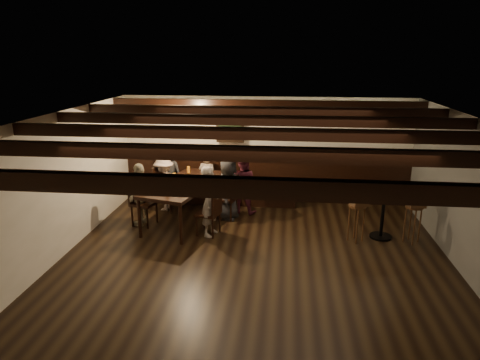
# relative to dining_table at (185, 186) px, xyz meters

# --- Properties ---
(room) EXTENTS (7.00, 7.00, 7.00)m
(room) POSITION_rel_dining_table_xyz_m (1.24, 0.22, 0.32)
(room) COLOR black
(room) RESTS_ON ground
(dining_table) EXTENTS (1.49, 2.37, 0.82)m
(dining_table) POSITION_rel_dining_table_xyz_m (0.00, 0.00, 0.00)
(dining_table) COLOR black
(dining_table) RESTS_ON floor
(chair_left_near) EXTENTS (0.54, 0.54, 0.98)m
(chair_left_near) POSITION_rel_dining_table_xyz_m (-0.59, 0.61, -0.46)
(chair_left_near) COLOR black
(chair_left_near) RESTS_ON floor
(chair_left_far) EXTENTS (0.53, 0.53, 0.95)m
(chair_left_far) POSITION_rel_dining_table_xyz_m (-0.81, -0.26, -0.47)
(chair_left_far) COLOR black
(chair_left_far) RESTS_ON floor
(chair_right_near) EXTENTS (0.50, 0.50, 0.91)m
(chair_right_near) POSITION_rel_dining_table_xyz_m (0.81, 0.26, -0.48)
(chair_right_near) COLOR black
(chair_right_near) RESTS_ON floor
(chair_right_far) EXTENTS (0.49, 0.49, 0.88)m
(chair_right_far) POSITION_rel_dining_table_xyz_m (0.59, -0.61, -0.48)
(chair_right_far) COLOR black
(chair_right_far) RESTS_ON floor
(person_bench_left) EXTENTS (0.75, 0.58, 1.36)m
(person_bench_left) POSITION_rel_dining_table_xyz_m (-0.65, 1.09, -0.07)
(person_bench_left) COLOR #27272A
(person_bench_left) RESTS_ON floor
(person_bench_centre) EXTENTS (0.50, 0.39, 1.22)m
(person_bench_centre) POSITION_rel_dining_table_xyz_m (0.26, 1.02, -0.15)
(person_bench_centre) COLOR gray
(person_bench_centre) RESTS_ON floor
(person_bench_right) EXTENTS (0.72, 0.62, 1.27)m
(person_bench_right) POSITION_rel_dining_table_xyz_m (1.09, 0.65, -0.12)
(person_bench_right) COLOR maroon
(person_bench_right) RESTS_ON floor
(person_left_near) EXTENTS (0.61, 0.85, 1.19)m
(person_left_near) POSITION_rel_dining_table_xyz_m (-0.62, 0.62, -0.16)
(person_left_near) COLOR #AA9590
(person_left_near) RESTS_ON floor
(person_left_far) EXTENTS (0.48, 0.79, 1.27)m
(person_left_far) POSITION_rel_dining_table_xyz_m (-0.84, -0.25, -0.12)
(person_left_far) COLOR #9C967D
(person_left_far) RESTS_ON floor
(person_right_near) EXTENTS (0.56, 0.72, 1.31)m
(person_right_near) POSITION_rel_dining_table_xyz_m (0.84, 0.25, -0.10)
(person_right_near) COLOR #232325
(person_right_near) RESTS_ON floor
(person_right_far) EXTENTS (0.43, 0.55, 1.34)m
(person_right_far) POSITION_rel_dining_table_xyz_m (0.62, -0.62, -0.09)
(person_right_far) COLOR gray
(person_right_far) RESTS_ON floor
(pint_a) EXTENTS (0.07, 0.07, 0.14)m
(pint_a) POSITION_rel_dining_table_xyz_m (-0.10, 0.75, 0.14)
(pint_a) COLOR #BF7219
(pint_a) RESTS_ON dining_table
(pint_b) EXTENTS (0.07, 0.07, 0.14)m
(pint_b) POSITION_rel_dining_table_xyz_m (0.40, 0.57, 0.14)
(pint_b) COLOR #BF7219
(pint_b) RESTS_ON dining_table
(pint_c) EXTENTS (0.07, 0.07, 0.14)m
(pint_c) POSITION_rel_dining_table_xyz_m (-0.27, 0.17, 0.14)
(pint_c) COLOR #BF7219
(pint_c) RESTS_ON dining_table
(pint_d) EXTENTS (0.07, 0.07, 0.14)m
(pint_d) POSITION_rel_dining_table_xyz_m (0.34, 0.12, 0.14)
(pint_d) COLOR silver
(pint_d) RESTS_ON dining_table
(pint_e) EXTENTS (0.07, 0.07, 0.14)m
(pint_e) POSITION_rel_dining_table_xyz_m (-0.32, -0.38, 0.14)
(pint_e) COLOR #BF7219
(pint_e) RESTS_ON dining_table
(pint_f) EXTENTS (0.07, 0.07, 0.14)m
(pint_f) POSITION_rel_dining_table_xyz_m (0.06, -0.58, 0.14)
(pint_f) COLOR silver
(pint_f) RESTS_ON dining_table
(pint_g) EXTENTS (0.07, 0.07, 0.14)m
(pint_g) POSITION_rel_dining_table_xyz_m (-0.15, -0.79, 0.14)
(pint_g) COLOR #BF7219
(pint_g) RESTS_ON dining_table
(plate_near) EXTENTS (0.24, 0.24, 0.01)m
(plate_near) POSITION_rel_dining_table_xyz_m (-0.32, -0.64, 0.08)
(plate_near) COLOR white
(plate_near) RESTS_ON dining_table
(plate_far) EXTENTS (0.24, 0.24, 0.01)m
(plate_far) POSITION_rel_dining_table_xyz_m (0.10, -0.33, 0.08)
(plate_far) COLOR white
(plate_far) RESTS_ON dining_table
(condiment_caddy) EXTENTS (0.15, 0.10, 0.12)m
(condiment_caddy) POSITION_rel_dining_table_xyz_m (-0.01, -0.05, 0.13)
(condiment_caddy) COLOR black
(condiment_caddy) RESTS_ON dining_table
(candle) EXTENTS (0.05, 0.05, 0.05)m
(candle) POSITION_rel_dining_table_xyz_m (0.19, 0.26, 0.09)
(candle) COLOR beige
(candle) RESTS_ON dining_table
(high_top_table) EXTENTS (0.56, 0.56, 0.99)m
(high_top_table) POSITION_rel_dining_table_xyz_m (3.80, -0.41, -0.11)
(high_top_table) COLOR black
(high_top_table) RESTS_ON floor
(bar_stool_left) EXTENTS (0.34, 0.36, 1.00)m
(bar_stool_left) POSITION_rel_dining_table_xyz_m (3.30, -0.61, -0.38)
(bar_stool_left) COLOR #3E2513
(bar_stool_left) RESTS_ON floor
(bar_stool_right) EXTENTS (0.32, 0.34, 1.00)m
(bar_stool_right) POSITION_rel_dining_table_xyz_m (4.30, -0.56, -0.38)
(bar_stool_right) COLOR #3E2513
(bar_stool_right) RESTS_ON floor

